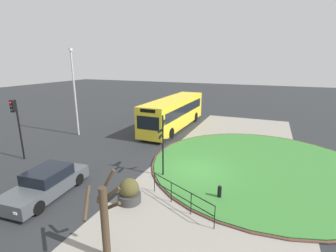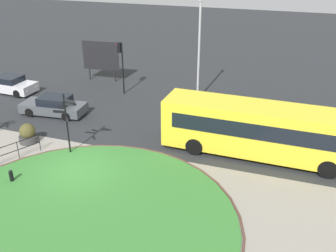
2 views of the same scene
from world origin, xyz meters
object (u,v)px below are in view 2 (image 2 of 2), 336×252
signpost_directional (67,119)px  planter_near_signpost (28,134)px  bollard_foreground (11,176)px  bus_yellow (262,130)px  car_far_lane (54,106)px  lamppost_tall (199,48)px  car_near_lane (11,85)px  billboard_left (101,56)px  traffic_light_near (121,57)px

signpost_directional → planter_near_signpost: bearing=173.0°
bollard_foreground → bus_yellow: (11.44, 6.85, 1.25)m
car_far_lane → lamppost_tall: 11.19m
car_near_lane → billboard_left: size_ratio=1.19×
billboard_left → planter_near_signpost: size_ratio=2.84×
bollard_foreground → car_near_lane: car_near_lane is taller
bus_yellow → lamppost_tall: size_ratio=1.47×
traffic_light_near → billboard_left: size_ratio=1.19×
signpost_directional → car_near_lane: (-10.05, 7.23, -1.54)m
signpost_directional → car_near_lane: size_ratio=0.89×
signpost_directional → billboard_left: 13.15m
planter_near_signpost → billboard_left: bearing=96.5°
bollard_foreground → planter_near_signpost: bearing=116.9°
signpost_directional → planter_near_signpost: (-3.15, 0.38, -1.64)m
car_far_lane → billboard_left: bearing=-92.5°
signpost_directional → bus_yellow: size_ratio=0.33×
traffic_light_near → bollard_foreground: bearing=87.6°
bus_yellow → planter_near_signpost: (-13.42, -2.95, -1.07)m
car_far_lane → planter_near_signpost: car_far_lane is taller
traffic_light_near → billboard_left: 3.99m
bollard_foreground → traffic_light_near: bearing=91.1°
signpost_directional → billboard_left: signpost_directional is taller
lamppost_tall → traffic_light_near: bearing=-174.5°
bus_yellow → planter_near_signpost: 13.78m
bus_yellow → lamppost_tall: bearing=-51.1°
signpost_directional → bollard_foreground: 4.13m
billboard_left → lamppost_tall: bearing=-16.1°
bollard_foreground → billboard_left: billboard_left is taller
bollard_foreground → traffic_light_near: traffic_light_near is taller
car_near_lane → bus_yellow: bearing=-8.7°
billboard_left → planter_near_signpost: 12.15m
bus_yellow → signpost_directional: bearing=18.9°
lamppost_tall → planter_near_signpost: bearing=-127.6°
signpost_directional → bus_yellow: bearing=18.0°
signpost_directional → traffic_light_near: (-1.43, 9.94, 0.82)m
bus_yellow → car_far_lane: (-14.42, 1.21, -0.98)m
traffic_light_near → billboard_left: bearing=-41.5°
bus_yellow → traffic_light_near: traffic_light_near is taller
signpost_directional → traffic_light_near: size_ratio=0.89×
signpost_directional → bus_yellow: 10.81m
car_near_lane → signpost_directional: bearing=-33.5°
car_far_lane → traffic_light_near: bearing=-121.9°
billboard_left → car_far_lane: bearing=-92.3°
bus_yellow → car_near_lane: bearing=-10.0°
planter_near_signpost → signpost_directional: bearing=-7.0°
signpost_directional → billboard_left: (-4.51, 12.35, -0.01)m
signpost_directional → billboard_left: bearing=110.1°
bollard_foreground → billboard_left: size_ratio=0.21×
traffic_light_near → car_near_lane: bearing=14.0°
bus_yellow → lamppost_tall: lamppost_tall is taller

